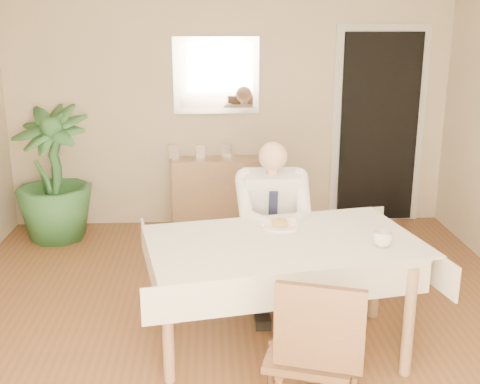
{
  "coord_description": "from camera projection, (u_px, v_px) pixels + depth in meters",
  "views": [
    {
      "loc": [
        -0.21,
        -3.63,
        2.11
      ],
      "look_at": [
        0.0,
        0.35,
        0.95
      ],
      "focal_mm": 45.0,
      "sensor_mm": 36.0,
      "label": 1
    }
  ],
  "objects": [
    {
      "name": "coffee_mug",
      "position": [
        382.0,
        239.0,
        3.69
      ],
      "size": [
        0.15,
        0.15,
        0.09
      ],
      "primitive_type": "imported",
      "rotation": [
        0.0,
        0.0,
        0.31
      ],
      "color": "white",
      "rests_on": "dining_table"
    },
    {
      "name": "sideboard",
      "position": [
        218.0,
        193.0,
        6.2
      ],
      "size": [
        0.91,
        0.31,
        0.73
      ],
      "primitive_type": "cube",
      "rotation": [
        0.0,
        0.0,
        0.0
      ],
      "color": "#9D7C57",
      "rests_on": "ground"
    },
    {
      "name": "chair_far",
      "position": [
        269.0,
        233.0,
        4.73
      ],
      "size": [
        0.41,
        0.41,
        0.85
      ],
      "rotation": [
        0.0,
        0.0,
        -0.03
      ],
      "color": "#462C17",
      "rests_on": "ground"
    },
    {
      "name": "knife",
      "position": [
        287.0,
        226.0,
        3.98
      ],
      "size": [
        0.01,
        0.13,
        0.01
      ],
      "primitive_type": "cylinder",
      "rotation": [
        1.57,
        0.0,
        0.0
      ],
      "color": "silver",
      "rests_on": "dining_table"
    },
    {
      "name": "photo_frame_center",
      "position": [
        200.0,
        152.0,
        6.09
      ],
      "size": [
        0.1,
        0.02,
        0.14
      ],
      "primitive_type": "cube",
      "color": "silver",
      "rests_on": "sideboard"
    },
    {
      "name": "potted_palm",
      "position": [
        53.0,
        174.0,
        5.79
      ],
      "size": [
        0.9,
        0.9,
        1.31
      ],
      "primitive_type": "imported",
      "rotation": [
        0.0,
        0.0,
        -0.27
      ],
      "color": "#285A29",
      "rests_on": "ground"
    },
    {
      "name": "plate",
      "position": [
        280.0,
        226.0,
        4.04
      ],
      "size": [
        0.26,
        0.26,
        0.02
      ],
      "primitive_type": "cylinder",
      "color": "white",
      "rests_on": "dining_table"
    },
    {
      "name": "food",
      "position": [
        280.0,
        223.0,
        4.04
      ],
      "size": [
        0.14,
        0.14,
        0.06
      ],
      "primitive_type": "ellipsoid",
      "color": "olive",
      "rests_on": "dining_table"
    },
    {
      "name": "doorway",
      "position": [
        378.0,
        129.0,
        6.24
      ],
      "size": [
        0.96,
        0.07,
        2.1
      ],
      "color": "beige",
      "rests_on": "ground"
    },
    {
      "name": "photo_frame_right",
      "position": [
        227.0,
        151.0,
        6.12
      ],
      "size": [
        0.1,
        0.02,
        0.14
      ],
      "primitive_type": "cube",
      "color": "silver",
      "rests_on": "sideboard"
    },
    {
      "name": "dining_table",
      "position": [
        283.0,
        252.0,
        3.83
      ],
      "size": [
        1.91,
        1.34,
        0.75
      ],
      "rotation": [
        0.0,
        0.0,
        0.19
      ],
      "color": "#9D7C57",
      "rests_on": "ground"
    },
    {
      "name": "room",
      "position": [
        243.0,
        154.0,
        3.72
      ],
      "size": [
        5.0,
        5.02,
        2.6
      ],
      "color": "brown",
      "rests_on": "ground"
    },
    {
      "name": "fork",
      "position": [
        275.0,
        227.0,
        3.98
      ],
      "size": [
        0.01,
        0.13,
        0.01
      ],
      "primitive_type": "cylinder",
      "rotation": [
        1.57,
        0.0,
        0.0
      ],
      "color": "silver",
      "rests_on": "dining_table"
    },
    {
      "name": "mirror",
      "position": [
        216.0,
        76.0,
        6.01
      ],
      "size": [
        0.86,
        0.04,
        0.76
      ],
      "color": "silver",
      "rests_on": "room"
    },
    {
      "name": "seated_man",
      "position": [
        273.0,
        219.0,
        4.4
      ],
      "size": [
        0.48,
        0.72,
        1.24
      ],
      "color": "white",
      "rests_on": "ground"
    },
    {
      "name": "window",
      "position": [
        307.0,
        333.0,
        1.3
      ],
      "size": [
        1.34,
        0.04,
        1.44
      ],
      "color": "beige",
      "rests_on": "room"
    },
    {
      "name": "photo_frame_left",
      "position": [
        174.0,
        152.0,
        6.09
      ],
      "size": [
        0.1,
        0.02,
        0.14
      ],
      "primitive_type": "cube",
      "color": "silver",
      "rests_on": "sideboard"
    },
    {
      "name": "chair_near",
      "position": [
        314.0,
        350.0,
        3.0
      ],
      "size": [
        0.54,
        0.55,
        0.91
      ],
      "rotation": [
        0.0,
        0.0,
        -0.31
      ],
      "color": "#462C17",
      "rests_on": "ground"
    }
  ]
}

